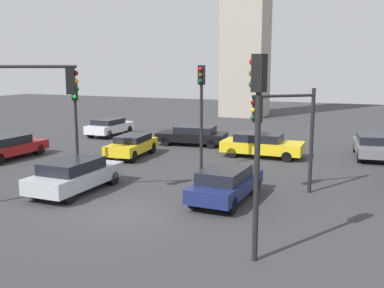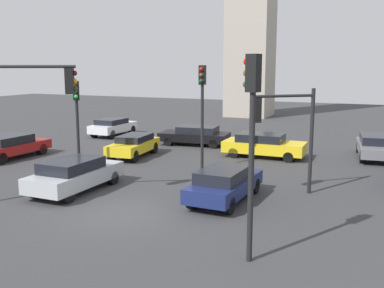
{
  "view_description": "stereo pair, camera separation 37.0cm",
  "coord_description": "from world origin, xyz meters",
  "px_view_note": "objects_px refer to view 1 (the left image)",
  "views": [
    {
      "loc": [
        8.62,
        -13.84,
        5.47
      ],
      "look_at": [
        0.65,
        5.45,
        1.79
      ],
      "focal_mm": 41.99,
      "sensor_mm": 36.0,
      "label": 1
    },
    {
      "loc": [
        8.96,
        -13.7,
        5.47
      ],
      "look_at": [
        0.65,
        5.45,
        1.79
      ],
      "focal_mm": 41.99,
      "sensor_mm": 36.0,
      "label": 2
    }
  ],
  "objects_px": {
    "car_4": "(7,146)",
    "traffic_light_2": "(257,121)",
    "traffic_light_3": "(14,102)",
    "car_8": "(132,145)",
    "car_7": "(373,145)",
    "car_0": "(193,135)",
    "car_2": "(226,183)",
    "traffic_light_0": "(75,108)",
    "traffic_light_1": "(284,121)",
    "car_6": "(261,145)",
    "traffic_light_4": "(201,98)",
    "car_5": "(75,175)",
    "car_3": "(109,127)"
  },
  "relations": [
    {
      "from": "traffic_light_3",
      "to": "car_8",
      "type": "height_order",
      "value": "traffic_light_3"
    },
    {
      "from": "traffic_light_0",
      "to": "car_5",
      "type": "relative_size",
      "value": 0.99
    },
    {
      "from": "car_3",
      "to": "car_8",
      "type": "height_order",
      "value": "car_3"
    },
    {
      "from": "car_4",
      "to": "traffic_light_2",
      "type": "bearing_deg",
      "value": -113.58
    },
    {
      "from": "traffic_light_3",
      "to": "car_7",
      "type": "height_order",
      "value": "traffic_light_3"
    },
    {
      "from": "car_6",
      "to": "car_8",
      "type": "xyz_separation_m",
      "value": [
        -7.21,
        -2.98,
        -0.03
      ]
    },
    {
      "from": "traffic_light_1",
      "to": "car_2",
      "type": "bearing_deg",
      "value": 1.05
    },
    {
      "from": "traffic_light_4",
      "to": "car_6",
      "type": "distance_m",
      "value": 5.77
    },
    {
      "from": "traffic_light_3",
      "to": "traffic_light_0",
      "type": "bearing_deg",
      "value": 77.96
    },
    {
      "from": "traffic_light_3",
      "to": "car_2",
      "type": "xyz_separation_m",
      "value": [
        7.28,
        3.68,
        -3.34
      ]
    },
    {
      "from": "car_7",
      "to": "car_8",
      "type": "relative_size",
      "value": 1.13
    },
    {
      "from": "car_5",
      "to": "traffic_light_4",
      "type": "bearing_deg",
      "value": -28.74
    },
    {
      "from": "car_2",
      "to": "car_8",
      "type": "height_order",
      "value": "car_2"
    },
    {
      "from": "car_3",
      "to": "car_4",
      "type": "distance_m",
      "value": 9.76
    },
    {
      "from": "traffic_light_3",
      "to": "car_3",
      "type": "height_order",
      "value": "traffic_light_3"
    },
    {
      "from": "traffic_light_0",
      "to": "traffic_light_1",
      "type": "relative_size",
      "value": 1.03
    },
    {
      "from": "car_7",
      "to": "car_5",
      "type": "bearing_deg",
      "value": -49.46
    },
    {
      "from": "traffic_light_1",
      "to": "traffic_light_3",
      "type": "bearing_deg",
      "value": -9.48
    },
    {
      "from": "traffic_light_4",
      "to": "car_7",
      "type": "xyz_separation_m",
      "value": [
        8.42,
        6.71,
        -3.05
      ]
    },
    {
      "from": "traffic_light_2",
      "to": "car_3",
      "type": "bearing_deg",
      "value": -33.81
    },
    {
      "from": "car_5",
      "to": "car_4",
      "type": "bearing_deg",
      "value": 62.79
    },
    {
      "from": "traffic_light_2",
      "to": "traffic_light_4",
      "type": "height_order",
      "value": "traffic_light_2"
    },
    {
      "from": "car_7",
      "to": "car_0",
      "type": "bearing_deg",
      "value": -96.24
    },
    {
      "from": "car_0",
      "to": "car_4",
      "type": "xyz_separation_m",
      "value": [
        -8.37,
        -8.5,
        0.04
      ]
    },
    {
      "from": "car_0",
      "to": "car_2",
      "type": "height_order",
      "value": "car_2"
    },
    {
      "from": "traffic_light_0",
      "to": "traffic_light_3",
      "type": "bearing_deg",
      "value": -18.14
    },
    {
      "from": "traffic_light_2",
      "to": "traffic_light_1",
      "type": "bearing_deg",
      "value": -71.15
    },
    {
      "from": "traffic_light_3",
      "to": "car_8",
      "type": "relative_size",
      "value": 1.29
    },
    {
      "from": "car_6",
      "to": "car_7",
      "type": "relative_size",
      "value": 0.97
    },
    {
      "from": "car_8",
      "to": "traffic_light_4",
      "type": "bearing_deg",
      "value": 69.12
    },
    {
      "from": "traffic_light_3",
      "to": "car_3",
      "type": "xyz_separation_m",
      "value": [
        -6.46,
        16.44,
        -3.35
      ]
    },
    {
      "from": "car_6",
      "to": "traffic_light_4",
      "type": "bearing_deg",
      "value": -117.24
    },
    {
      "from": "traffic_light_4",
      "to": "car_6",
      "type": "height_order",
      "value": "traffic_light_4"
    },
    {
      "from": "car_6",
      "to": "car_8",
      "type": "bearing_deg",
      "value": -158.21
    },
    {
      "from": "traffic_light_3",
      "to": "car_6",
      "type": "height_order",
      "value": "traffic_light_3"
    },
    {
      "from": "car_2",
      "to": "traffic_light_1",
      "type": "bearing_deg",
      "value": -47.09
    },
    {
      "from": "traffic_light_0",
      "to": "car_0",
      "type": "xyz_separation_m",
      "value": [
        2.99,
        8.99,
        -2.56
      ]
    },
    {
      "from": "traffic_light_2",
      "to": "car_6",
      "type": "height_order",
      "value": "traffic_light_2"
    },
    {
      "from": "traffic_light_0",
      "to": "car_6",
      "type": "bearing_deg",
      "value": 93.78
    },
    {
      "from": "car_2",
      "to": "car_3",
      "type": "height_order",
      "value": "car_2"
    },
    {
      "from": "traffic_light_4",
      "to": "car_5",
      "type": "relative_size",
      "value": 1.17
    },
    {
      "from": "car_8",
      "to": "traffic_light_3",
      "type": "bearing_deg",
      "value": -1.07
    },
    {
      "from": "car_4",
      "to": "traffic_light_3",
      "type": "bearing_deg",
      "value": -130.8
    },
    {
      "from": "traffic_light_1",
      "to": "car_4",
      "type": "height_order",
      "value": "traffic_light_1"
    },
    {
      "from": "car_7",
      "to": "car_8",
      "type": "xyz_separation_m",
      "value": [
        -13.44,
        -5.31,
        -0.02
      ]
    },
    {
      "from": "car_0",
      "to": "car_3",
      "type": "relative_size",
      "value": 1.16
    },
    {
      "from": "car_2",
      "to": "traffic_light_3",
      "type": "bearing_deg",
      "value": 119.1
    },
    {
      "from": "car_5",
      "to": "car_8",
      "type": "height_order",
      "value": "car_5"
    },
    {
      "from": "traffic_light_1",
      "to": "car_4",
      "type": "xyz_separation_m",
      "value": [
        -16.5,
        1.38,
        -2.44
      ]
    },
    {
      "from": "car_5",
      "to": "car_7",
      "type": "distance_m",
      "value": 17.55
    }
  ]
}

